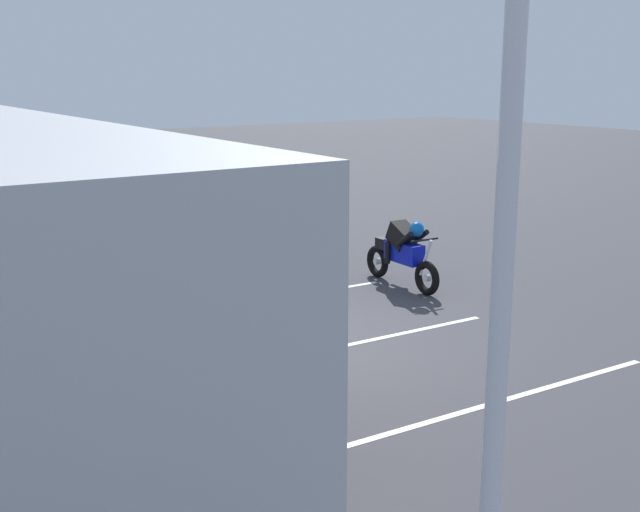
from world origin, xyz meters
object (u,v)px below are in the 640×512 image
object	(u,v)px
spectator_right	(157,262)
parked_motorcycle_silver	(249,404)
spectator_far_left	(290,305)
flagpole	(503,166)
stunt_motorcycle	(402,253)
spectator_left	(224,287)
spectator_centre	(176,271)

from	to	relation	value
spectator_right	parked_motorcycle_silver	world-z (taller)	spectator_right
spectator_far_left	flagpole	size ratio (longest dim) A/B	0.25
spectator_right	flagpole	distance (m)	9.48
stunt_motorcycle	flagpole	distance (m)	11.46
spectator_far_left	stunt_motorcycle	distance (m)	5.13
spectator_left	spectator_centre	distance (m)	1.12
spectator_far_left	flagpole	bearing A→B (deg)	154.58
spectator_right	stunt_motorcycle	size ratio (longest dim) A/B	0.85
spectator_centre	parked_motorcycle_silver	xyz separation A→B (m)	(-3.28, 0.72, -0.60)
spectator_far_left	spectator_centre	distance (m)	2.27
spectator_left	stunt_motorcycle	size ratio (longest dim) A/B	0.88
spectator_left	stunt_motorcycle	bearing A→B (deg)	-68.18
spectator_right	spectator_far_left	bearing A→B (deg)	-173.45
parked_motorcycle_silver	stunt_motorcycle	distance (m)	6.68
stunt_motorcycle	spectator_centre	bearing A→B (deg)	98.37
spectator_far_left	flagpole	xyz separation A→B (m)	(-5.76, 2.74, 2.39)
spectator_right	stunt_motorcycle	distance (m)	4.58
spectator_far_left	spectator_left	world-z (taller)	spectator_left
spectator_centre	spectator_right	xyz separation A→B (m)	(0.86, -0.10, -0.05)
spectator_left	parked_motorcycle_silver	xyz separation A→B (m)	(-2.17, 0.88, -0.61)
spectator_far_left	flagpole	world-z (taller)	flagpole
spectator_left	stunt_motorcycle	world-z (taller)	spectator_left
spectator_right	spectator_centre	bearing A→B (deg)	173.56
spectator_left	flagpole	xyz separation A→B (m)	(-6.87, 2.45, 2.37)
spectator_far_left	spectator_right	size ratio (longest dim) A/B	1.02
parked_motorcycle_silver	spectator_left	bearing A→B (deg)	-22.16
spectator_left	parked_motorcycle_silver	distance (m)	2.42
parked_motorcycle_silver	flagpole	distance (m)	5.78
spectator_left	spectator_right	size ratio (longest dim) A/B	1.05
flagpole	spectator_far_left	bearing A→B (deg)	-25.42
spectator_far_left	flagpole	distance (m)	6.81
spectator_right	parked_motorcycle_silver	xyz separation A→B (m)	(-4.15, 0.82, -0.55)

